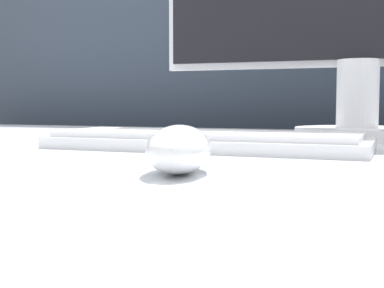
{
  "coord_description": "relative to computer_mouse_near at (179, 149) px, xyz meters",
  "views": [
    {
      "loc": [
        0.24,
        -0.68,
        0.84
      ],
      "look_at": [
        0.07,
        -0.21,
        0.8
      ],
      "focal_mm": 50.0,
      "sensor_mm": 36.0,
      "label": 1
    }
  ],
  "objects": [
    {
      "name": "computer_mouse_near",
      "position": [
        0.0,
        0.0,
        0.0
      ],
      "size": [
        0.08,
        0.12,
        0.04
      ],
      "rotation": [
        0.0,
        0.0,
        0.22
      ],
      "color": "white",
      "rests_on": "desk"
    },
    {
      "name": "partition_panel",
      "position": [
        -0.07,
        0.96,
        -0.19
      ],
      "size": [
        5.0,
        0.03,
        1.22
      ],
      "color": "#333D4C",
      "rests_on": "ground_plane"
    },
    {
      "name": "keyboard",
      "position": [
        -0.06,
        0.24,
        -0.01
      ],
      "size": [
        0.44,
        0.16,
        0.02
      ],
      "rotation": [
        0.0,
        0.0,
        -0.02
      ],
      "color": "silver",
      "rests_on": "desk"
    }
  ]
}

